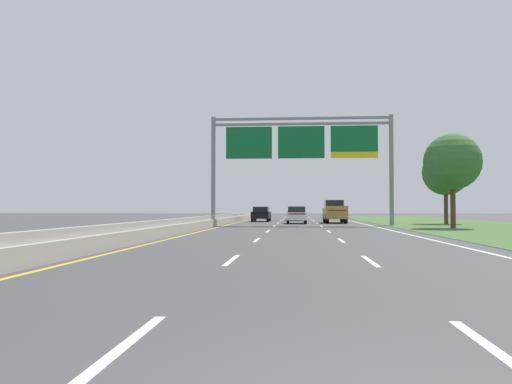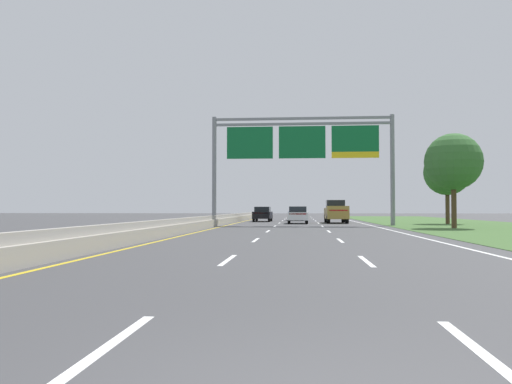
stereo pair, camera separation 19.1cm
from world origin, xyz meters
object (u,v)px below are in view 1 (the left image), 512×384
(roadside_tree_mid, at_px, (452,162))
(car_black_left_lane_sedan, at_px, (261,214))
(pickup_truck_gold, at_px, (335,212))
(car_blue_centre_lane_sedan, at_px, (295,213))
(roadside_tree_far, at_px, (446,172))
(overhead_sign_gantry, at_px, (301,147))
(car_white_centre_lane_sedan, at_px, (297,215))

(roadside_tree_mid, bearing_deg, car_black_left_lane_sedan, 129.60)
(pickup_truck_gold, height_order, car_blue_centre_lane_sedan, pickup_truck_gold)
(car_black_left_lane_sedan, height_order, roadside_tree_far, roadside_tree_far)
(overhead_sign_gantry, distance_m, car_blue_centre_lane_sedan, 18.29)
(roadside_tree_mid, distance_m, roadside_tree_far, 10.54)
(car_white_centre_lane_sedan, bearing_deg, pickup_truck_gold, -60.12)
(overhead_sign_gantry, bearing_deg, car_blue_centre_lane_sedan, 91.80)
(car_blue_centre_lane_sedan, bearing_deg, roadside_tree_mid, -153.51)
(roadside_tree_mid, bearing_deg, car_blue_centre_lane_sedan, 116.04)
(overhead_sign_gantry, distance_m, roadside_tree_far, 13.96)
(overhead_sign_gantry, xyz_separation_m, roadside_tree_far, (12.98, 4.80, -1.84))
(car_black_left_lane_sedan, xyz_separation_m, roadside_tree_far, (17.12, -7.57, 3.81))
(car_blue_centre_lane_sedan, xyz_separation_m, roadside_tree_far, (13.53, -12.58, 3.81))
(pickup_truck_gold, height_order, roadside_tree_far, roadside_tree_far)
(pickup_truck_gold, height_order, car_black_left_lane_sedan, pickup_truck_gold)
(car_blue_centre_lane_sedan, relative_size, roadside_tree_mid, 0.66)
(car_black_left_lane_sedan, distance_m, roadside_tree_mid, 23.47)
(car_blue_centre_lane_sedan, height_order, roadside_tree_far, roadside_tree_far)
(overhead_sign_gantry, relative_size, car_blue_centre_lane_sedan, 3.41)
(roadside_tree_mid, bearing_deg, overhead_sign_gantry, 152.76)
(pickup_truck_gold, xyz_separation_m, car_blue_centre_lane_sedan, (-3.81, 9.96, -0.26))
(pickup_truck_gold, height_order, roadside_tree_mid, roadside_tree_mid)
(overhead_sign_gantry, height_order, pickup_truck_gold, overhead_sign_gantry)
(roadside_tree_far, bearing_deg, car_blue_centre_lane_sedan, 137.06)
(overhead_sign_gantry, xyz_separation_m, pickup_truck_gold, (3.26, 7.43, -5.39))
(car_white_centre_lane_sedan, bearing_deg, overhead_sign_gantry, -176.17)
(overhead_sign_gantry, bearing_deg, car_black_left_lane_sedan, 108.50)
(overhead_sign_gantry, relative_size, roadside_tree_mid, 2.25)
(overhead_sign_gantry, bearing_deg, roadside_tree_far, 20.31)
(overhead_sign_gantry, height_order, car_white_centre_lane_sedan, overhead_sign_gantry)
(car_blue_centre_lane_sedan, bearing_deg, overhead_sign_gantry, -177.74)
(pickup_truck_gold, xyz_separation_m, car_black_left_lane_sedan, (-7.40, 4.94, -0.26))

